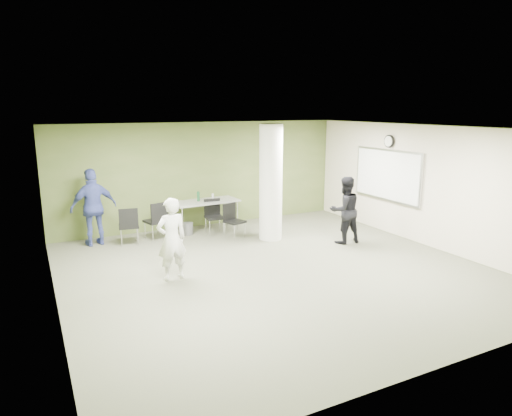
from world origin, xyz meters
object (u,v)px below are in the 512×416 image
folding_table (206,203)px  woman_white (172,239)px  chair_back_left (129,223)px  man_blue (94,207)px  man_black (345,210)px

folding_table → woman_white: bearing=-124.6°
folding_table → chair_back_left: folding_table is taller
folding_table → woman_white: (-1.78, -2.94, 0.03)m
chair_back_left → woman_white: (0.28, -2.57, 0.26)m
folding_table → woman_white: 3.44m
woman_white → man_blue: bearing=-77.5°
woman_white → man_blue: (-0.98, 2.96, 0.12)m
chair_back_left → woman_white: size_ratio=0.58×
chair_back_left → woman_white: woman_white is taller
folding_table → man_black: size_ratio=1.09×
chair_back_left → folding_table: bearing=-160.5°
woman_white → man_blue: man_blue is taller
folding_table → chair_back_left: (-2.06, -0.37, -0.23)m
man_black → man_blue: bearing=-20.0°
folding_table → man_blue: (-2.76, 0.02, 0.15)m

